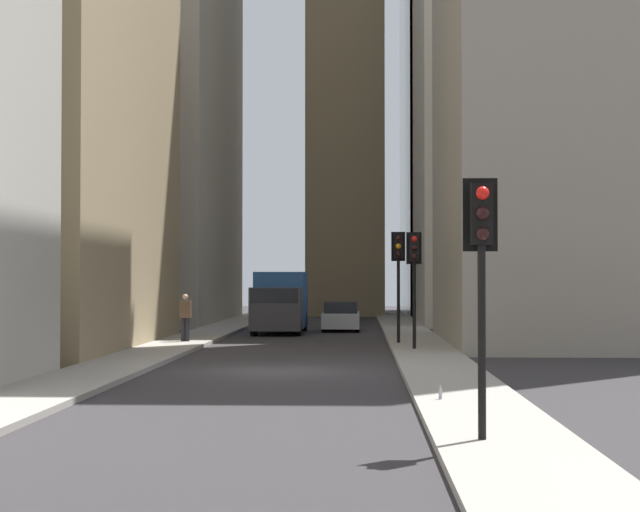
{
  "coord_description": "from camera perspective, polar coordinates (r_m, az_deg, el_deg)",
  "views": [
    {
      "loc": [
        -27.86,
        -2.31,
        2.51
      ],
      "look_at": [
        12.08,
        -0.76,
        3.41
      ],
      "focal_mm": 57.55,
      "sensor_mm": 36.0,
      "label": 1
    }
  ],
  "objects": [
    {
      "name": "ground_plane",
      "position": [
        28.07,
        -2.53,
        -6.43
      ],
      "size": [
        135.0,
        135.0,
        0.0
      ],
      "primitive_type": "plane",
      "color": "#302D30"
    },
    {
      "name": "sidewalk_right",
      "position": [
        28.79,
        -11.54,
        -6.13
      ],
      "size": [
        90.0,
        2.2,
        0.14
      ],
      "primitive_type": "cube",
      "color": "gray",
      "rests_on": "ground_plane"
    },
    {
      "name": "sidewalk_left",
      "position": [
        28.05,
        6.73,
        -6.28
      ],
      "size": [
        90.0,
        2.2,
        0.14
      ],
      "primitive_type": "cube",
      "color": "gray",
      "rests_on": "ground_plane"
    },
    {
      "name": "building_left_far",
      "position": [
        61.34,
        10.12,
        11.13
      ],
      "size": [
        14.82,
        10.5,
        31.36
      ],
      "color": "beige",
      "rests_on": "ground_plane"
    },
    {
      "name": "building_right_midfar",
      "position": [
        39.55,
        -17.1,
        9.12
      ],
      "size": [
        16.04,
        10.0,
        19.24
      ],
      "color": "#9E8966",
      "rests_on": "ground_plane"
    },
    {
      "name": "building_right_far",
      "position": [
        62.42,
        -9.98,
        11.75
      ],
      "size": [
        18.68,
        10.5,
        33.14
      ],
      "color": "#A8A091",
      "rests_on": "ground_plane"
    },
    {
      "name": "church_spire",
      "position": [
        72.52,
        1.42,
        11.84
      ],
      "size": [
        5.84,
        5.84,
        36.5
      ],
      "color": "#9E8966",
      "rests_on": "ground_plane"
    },
    {
      "name": "delivery_truck",
      "position": [
        47.74,
        -2.24,
        -2.56
      ],
      "size": [
        6.46,
        2.25,
        2.84
      ],
      "color": "#285699",
      "rests_on": "ground_plane"
    },
    {
      "name": "sedan_silver",
      "position": [
        49.75,
        1.17,
        -3.42
      ],
      "size": [
        4.3,
        1.78,
        1.42
      ],
      "color": "#B7BABF",
      "rests_on": "ground_plane"
    },
    {
      "name": "traffic_light_foreground",
      "position": [
        15.38,
        8.97,
        0.53
      ],
      "size": [
        0.43,
        0.52,
        3.89
      ],
      "color": "black",
      "rests_on": "sidewalk_left"
    },
    {
      "name": "traffic_light_midblock",
      "position": [
        35.13,
        5.26,
        -0.38
      ],
      "size": [
        0.43,
        0.52,
        3.99
      ],
      "color": "black",
      "rests_on": "sidewalk_left"
    },
    {
      "name": "traffic_light_far_junction",
      "position": [
        38.45,
        4.38,
        -0.28
      ],
      "size": [
        0.43,
        0.52,
        4.15
      ],
      "color": "black",
      "rests_on": "sidewalk_left"
    },
    {
      "name": "pedestrian",
      "position": [
        39.5,
        -7.5,
        -3.3
      ],
      "size": [
        0.26,
        0.44,
        1.8
      ],
      "color": "black",
      "rests_on": "sidewalk_right"
    },
    {
      "name": "discarded_bottle",
      "position": [
        20.54,
        6.71,
        -7.61
      ],
      "size": [
        0.07,
        0.07,
        0.27
      ],
      "color": "#999EA3",
      "rests_on": "sidewalk_left"
    }
  ]
}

